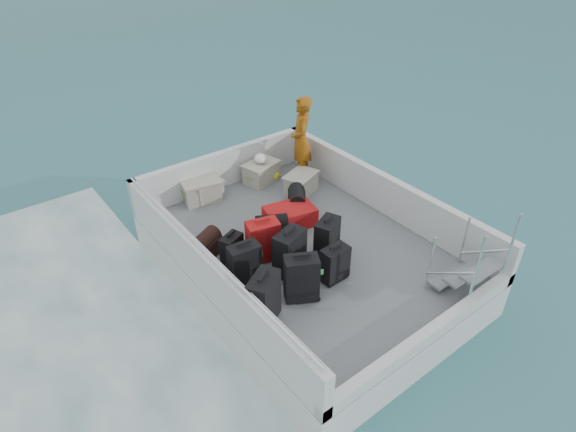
# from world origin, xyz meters

# --- Properties ---
(ground) EXTENTS (160.00, 160.00, 0.00)m
(ground) POSITION_xyz_m (0.00, 0.00, 0.00)
(ground) COLOR #195257
(ground) RESTS_ON ground
(ferry_hull) EXTENTS (3.60, 5.00, 0.60)m
(ferry_hull) POSITION_xyz_m (0.00, 0.00, 0.30)
(ferry_hull) COLOR silver
(ferry_hull) RESTS_ON ground
(deck) EXTENTS (3.30, 4.70, 0.02)m
(deck) POSITION_xyz_m (0.00, 0.00, 0.61)
(deck) COLOR slate
(deck) RESTS_ON ferry_hull
(deck_fittings) EXTENTS (3.60, 5.00, 0.90)m
(deck_fittings) POSITION_xyz_m (0.35, -0.32, 0.99)
(deck_fittings) COLOR #B7BBBC
(deck_fittings) RESTS_ON deck
(suitcase_0) EXTENTS (0.56, 0.48, 0.75)m
(suitcase_0) POSITION_xyz_m (-1.43, -0.93, 0.99)
(suitcase_0) COLOR black
(suitcase_0) RESTS_ON deck
(suitcase_1) EXTENTS (0.46, 0.30, 0.65)m
(suitcase_1) POSITION_xyz_m (-1.21, -0.15, 0.95)
(suitcase_1) COLOR black
(suitcase_1) RESTS_ON deck
(suitcase_2) EXTENTS (0.39, 0.32, 0.50)m
(suitcase_2) POSITION_xyz_m (-1.12, 0.33, 0.87)
(suitcase_2) COLOR black
(suitcase_2) RESTS_ON deck
(suitcase_3) EXTENTS (0.53, 0.45, 0.70)m
(suitcase_3) POSITION_xyz_m (-0.78, -0.88, 0.97)
(suitcase_3) COLOR black
(suitcase_3) RESTS_ON deck
(suitcase_4) EXTENTS (0.54, 0.41, 0.71)m
(suitcase_4) POSITION_xyz_m (-0.57, -0.35, 0.97)
(suitcase_4) COLOR black
(suitcase_4) RESTS_ON deck
(suitcase_5) EXTENTS (0.53, 0.40, 0.66)m
(suitcase_5) POSITION_xyz_m (-0.69, 0.14, 0.95)
(suitcase_5) COLOR maroon
(suitcase_5) RESTS_ON deck
(suitcase_6) EXTENTS (0.41, 0.25, 0.56)m
(suitcase_6) POSITION_xyz_m (-0.16, -0.87, 0.90)
(suitcase_6) COLOR black
(suitcase_6) RESTS_ON deck
(suitcase_7) EXTENTS (0.50, 0.41, 0.62)m
(suitcase_7) POSITION_xyz_m (0.14, -0.36, 0.93)
(suitcase_7) COLOR black
(suitcase_7) RESTS_ON deck
(suitcase_8) EXTENTS (0.89, 0.68, 0.32)m
(suitcase_8) POSITION_xyz_m (0.19, 0.63, 0.78)
(suitcase_8) COLOR maroon
(suitcase_8) RESTS_ON deck
(duffel_0) EXTENTS (0.56, 0.48, 0.32)m
(duffel_0) POSITION_xyz_m (-1.34, 0.74, 0.78)
(duffel_0) COLOR black
(duffel_0) RESTS_ON deck
(duffel_1) EXTENTS (0.59, 0.50, 0.32)m
(duffel_1) POSITION_xyz_m (-0.27, 0.51, 0.78)
(duffel_1) COLOR black
(duffel_1) RESTS_ON deck
(duffel_2) EXTENTS (0.54, 0.58, 0.32)m
(duffel_2) POSITION_xyz_m (0.56, 0.90, 0.78)
(duffel_2) COLOR black
(duffel_2) RESTS_ON deck
(crate_0) EXTENTS (0.71, 0.55, 0.38)m
(crate_0) POSITION_xyz_m (-0.61, 2.20, 0.81)
(crate_0) COLOR #A9A693
(crate_0) RESTS_ON deck
(crate_1) EXTENTS (0.56, 0.41, 0.32)m
(crate_1) POSITION_xyz_m (-0.50, 2.20, 0.78)
(crate_1) COLOR #A9A693
(crate_1) RESTS_ON deck
(crate_2) EXTENTS (0.71, 0.56, 0.38)m
(crate_2) POSITION_xyz_m (0.64, 2.10, 0.81)
(crate_2) COLOR #A9A693
(crate_2) RESTS_ON deck
(crate_3) EXTENTS (0.69, 0.58, 0.36)m
(crate_3) POSITION_xyz_m (0.99, 1.32, 0.80)
(crate_3) COLOR #A9A693
(crate_3) RESTS_ON deck
(yellow_bag) EXTENTS (0.28, 0.26, 0.22)m
(yellow_bag) POSITION_xyz_m (0.86, 2.04, 0.73)
(yellow_bag) COLOR yellow
(yellow_bag) RESTS_ON deck
(white_bag) EXTENTS (0.24, 0.24, 0.18)m
(white_bag) POSITION_xyz_m (0.64, 2.10, 1.09)
(white_bag) COLOR white
(white_bag) RESTS_ON crate_2
(passenger) EXTENTS (0.67, 0.73, 1.65)m
(passenger) POSITION_xyz_m (1.30, 1.72, 1.45)
(passenger) COLOR #C56912
(passenger) RESTS_ON deck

